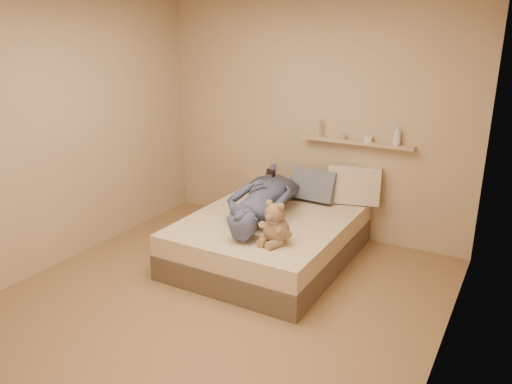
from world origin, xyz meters
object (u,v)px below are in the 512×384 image
Objects in this scene: game_console at (240,220)px; pillow_cream at (354,185)px; pillow_grey at (313,186)px; wall_shelf at (357,142)px; bed at (270,238)px; dark_plush at (271,181)px; teddy_bear at (275,226)px; person at (264,196)px.

pillow_cream reaches higher than game_console.
wall_shelf is (0.38, 0.22, 0.48)m from pillow_grey.
dark_plush is at bearing 117.42° from bed.
teddy_bear reaches higher than dark_plush.
pillow_cream reaches higher than bed.
game_console is 0.33× the size of pillow_grey.
person reaches higher than dark_plush.
person is (-0.10, 0.05, 0.42)m from bed.
game_console is 1.62m from wall_shelf.
person is at bearing 126.46° from teddy_bear.
game_console is 1.47m from pillow_cream.
wall_shelf is at bearing -138.94° from person.
game_console is at bearing -94.54° from bed.
dark_plush is 0.16× the size of person.
person is at bearing -130.80° from pillow_cream.
teddy_bear is (0.33, -0.52, 0.39)m from bed.
bed is 0.44m from person.
bed is 0.93m from dark_plush.
game_console is 0.57m from person.
pillow_grey is at bearing 80.23° from game_console.
pillow_cream is at bearing -72.43° from wall_shelf.
person reaches higher than bed.
wall_shelf is (0.55, 0.91, 0.88)m from bed.
bed is 1.17× the size of person.
person is (-0.06, 0.56, 0.06)m from game_console.
bed is 7.28× the size of dark_plush.
teddy_bear is at bearing 114.54° from person.
bed is 1.38m from wall_shelf.
dark_plush is at bearing 105.69° from game_console.
pillow_grey is at bearing -150.30° from wall_shelf.
bed is at bearing -103.53° from pillow_grey.
bed is at bearing -121.18° from wall_shelf.
person is 1.36× the size of wall_shelf.
pillow_cream reaches higher than dark_plush.
pillow_grey is 0.42× the size of wall_shelf.
dark_plush is at bearing -176.45° from pillow_cream.
wall_shelf is (0.22, 1.43, 0.49)m from teddy_bear.
teddy_bear is at bearing -98.88° from wall_shelf.
pillow_grey is 0.31× the size of person.
dark_plush reaches higher than bed.
pillow_cream reaches higher than person.
bed is at bearing -62.58° from dark_plush.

